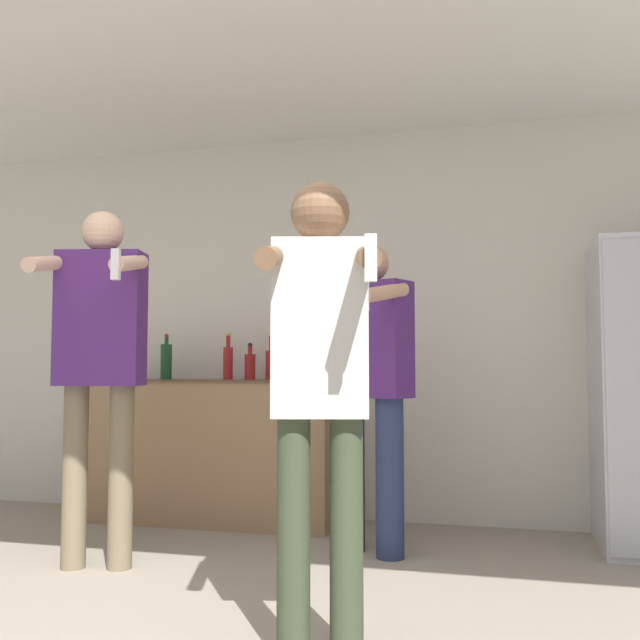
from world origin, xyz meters
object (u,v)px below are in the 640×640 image
object	(u,v)px
bottle_red_label	(166,361)
bottle_green_wine	(271,363)
person_spectator_back	(369,377)
person_man_side	(100,350)
person_woman_foreground	(320,370)
bottle_dark_rum	(250,365)
bottle_short_whiskey	(228,361)

from	to	relation	value
bottle_red_label	bottle_green_wine	size ratio (longest dim) A/B	1.02
bottle_red_label	bottle_green_wine	world-z (taller)	bottle_red_label
person_spectator_back	bottle_red_label	bearing A→B (deg)	158.07
bottle_red_label	person_man_side	xyz separation A→B (m)	(0.24, -1.21, 0.04)
person_woman_foreground	bottle_green_wine	bearing A→B (deg)	113.05
bottle_green_wine	bottle_dark_rum	distance (m)	0.14
person_man_side	person_spectator_back	distance (m)	1.40
bottle_red_label	person_woman_foreground	size ratio (longest dim) A/B	0.19
person_woman_foreground	person_man_side	world-z (taller)	person_man_side
bottle_short_whiskey	person_woman_foreground	distance (m)	2.30
person_woman_foreground	bottle_short_whiskey	bearing A→B (deg)	119.82
bottle_green_wine	bottle_short_whiskey	size ratio (longest dim) A/B	0.97
bottle_green_wine	person_man_side	bearing A→B (deg)	-112.37
bottle_green_wine	person_woman_foreground	size ratio (longest dim) A/B	0.18
bottle_red_label	bottle_dark_rum	bearing A→B (deg)	-0.00
bottle_green_wine	bottle_short_whiskey	world-z (taller)	bottle_short_whiskey
bottle_green_wine	person_man_side	xyz separation A→B (m)	(-0.50, -1.21, 0.06)
person_spectator_back	bottle_green_wine	bearing A→B (deg)	141.49
bottle_short_whiskey	person_man_side	size ratio (longest dim) A/B	0.17
person_woman_foreground	person_man_side	size ratio (longest dim) A/B	0.92
bottle_green_wine	person_spectator_back	distance (m)	0.97
bottle_green_wine	person_man_side	distance (m)	1.31
bottle_short_whiskey	person_man_side	distance (m)	1.22
bottle_red_label	person_man_side	size ratio (longest dim) A/B	0.17
person_woman_foreground	person_spectator_back	distance (m)	1.40
bottle_green_wine	bottle_short_whiskey	xyz separation A→B (m)	(-0.30, -0.00, 0.02)
bottle_red_label	person_man_side	bearing A→B (deg)	-78.58
person_woman_foreground	person_spectator_back	world-z (taller)	person_spectator_back
bottle_green_wine	person_woman_foreground	world-z (taller)	person_woman_foreground
bottle_green_wine	bottle_dark_rum	bearing A→B (deg)	-180.00
bottle_green_wine	person_man_side	size ratio (longest dim) A/B	0.17
bottle_dark_rum	person_man_side	xyz separation A→B (m)	(-0.35, -1.21, 0.07)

